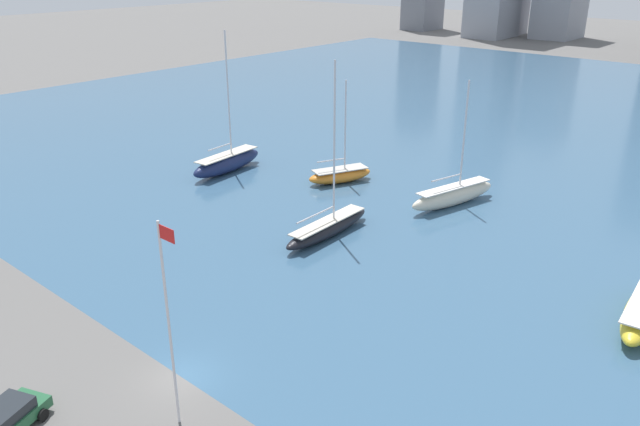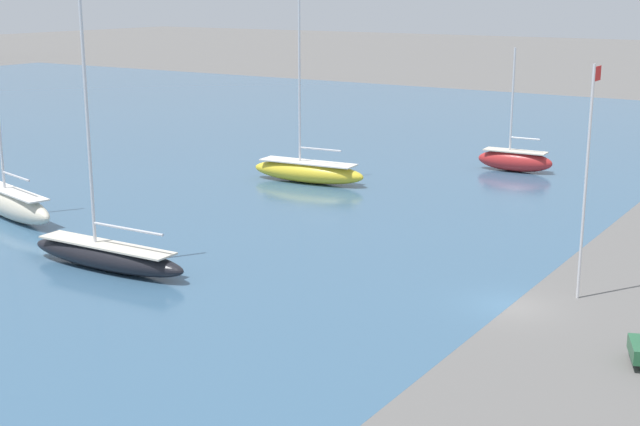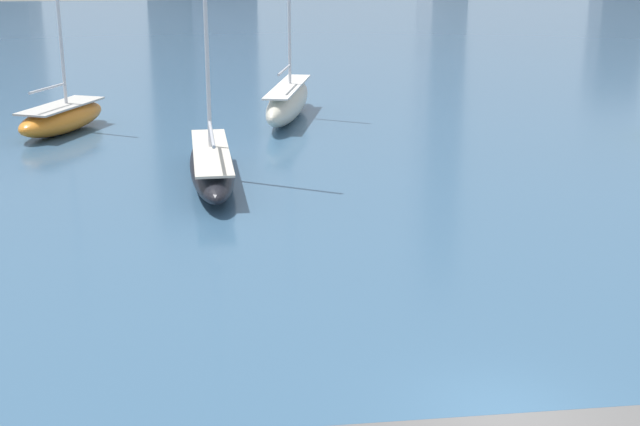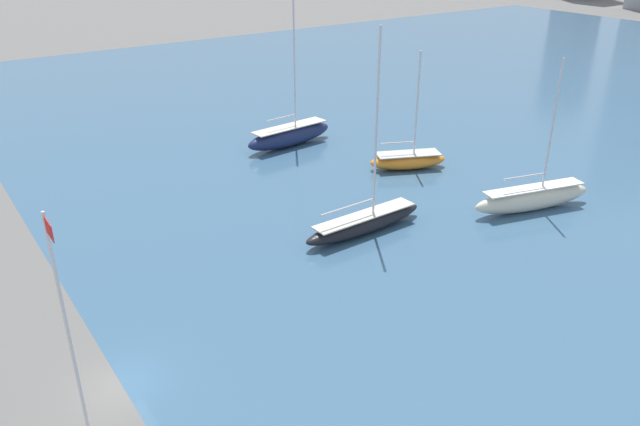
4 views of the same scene
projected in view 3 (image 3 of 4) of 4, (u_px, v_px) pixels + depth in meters
ground_plane at (503, 414)px, 20.43m from camera, size 500.00×500.00×0.00m
harbor_water at (273, 48)px, 86.72m from camera, size 180.00×140.00×0.00m
sailboat_black at (212, 164)px, 39.31m from camera, size 2.21×10.91×15.28m
sailboat_orange at (62, 117)px, 49.44m from camera, size 5.25×7.72×11.12m
sailboat_cream at (288, 101)px, 52.84m from camera, size 4.44×10.95×12.33m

